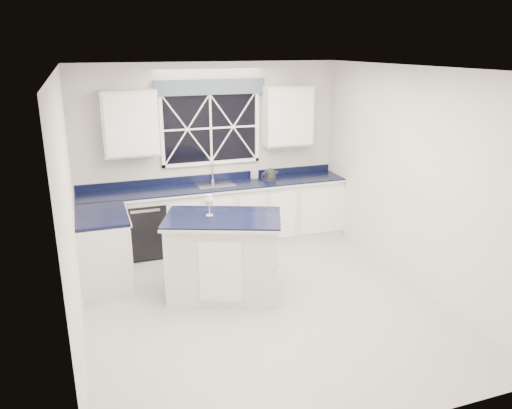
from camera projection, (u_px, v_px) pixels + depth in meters
name	position (u px, v px, depth m)	size (l,w,h in m)	color
ground	(261.00, 302.00, 5.95)	(4.50, 4.50, 0.00)	#A8A8A4
back_wall	(211.00, 154.00, 7.56)	(4.00, 0.10, 2.70)	silver
base_cabinets	(198.00, 222.00, 7.31)	(3.99, 1.60, 0.90)	white
countertop	(216.00, 186.00, 7.42)	(3.98, 0.64, 0.04)	black
dishwasher	(144.00, 227.00, 7.23)	(0.60, 0.58, 0.82)	black
window	(211.00, 123.00, 7.37)	(1.65, 0.09, 1.26)	black
upper_cabinets	(213.00, 119.00, 7.23)	(3.10, 0.34, 0.90)	white
faucet	(213.00, 172.00, 7.54)	(0.05, 0.20, 0.30)	#AEAEB1
island	(224.00, 256.00, 6.00)	(1.55, 1.25, 1.01)	white
rug	(229.00, 262.00, 7.03)	(1.41, 0.97, 0.02)	#AEAEA9
kettle	(270.00, 175.00, 7.63)	(0.29, 0.20, 0.21)	#2F3032
wine_glass	(209.00, 201.00, 5.83)	(0.11, 0.11, 0.25)	silver
soap_bottle	(254.00, 172.00, 7.76)	(0.09, 0.09, 0.19)	silver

